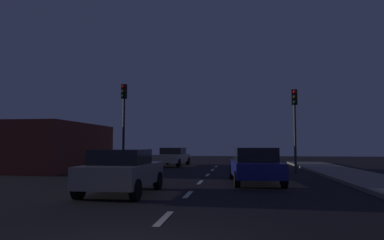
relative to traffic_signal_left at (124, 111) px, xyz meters
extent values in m
plane|color=black|center=(5.38, -8.70, -3.78)|extent=(80.00, 80.00, 0.00)
cube|color=silver|center=(5.38, -13.10, -3.77)|extent=(0.16, 1.60, 0.01)
cube|color=silver|center=(5.38, -9.30, -3.77)|extent=(0.16, 1.60, 0.01)
cube|color=silver|center=(5.38, -5.50, -3.77)|extent=(0.16, 1.60, 0.01)
cube|color=silver|center=(5.38, -1.70, -3.77)|extent=(0.16, 1.60, 0.01)
cube|color=silver|center=(5.38, 2.10, -3.77)|extent=(0.16, 1.60, 0.01)
cube|color=silver|center=(5.38, 5.90, -3.77)|extent=(0.16, 1.60, 0.01)
cylinder|color=black|center=(0.00, 0.02, -1.06)|extent=(0.14, 0.14, 5.44)
cube|color=black|center=(0.00, 0.02, 1.21)|extent=(0.32, 0.24, 0.90)
sphere|color=red|center=(0.00, -0.14, 1.51)|extent=(0.20, 0.20, 0.20)
sphere|color=#3F2D0C|center=(0.00, -0.14, 1.21)|extent=(0.20, 0.20, 0.20)
sphere|color=#0C3319|center=(0.00, -0.14, 0.91)|extent=(0.20, 0.20, 0.20)
cylinder|color=#2D2D30|center=(10.35, 0.02, -1.33)|extent=(0.14, 0.14, 4.89)
cube|color=black|center=(10.35, 0.02, 0.66)|extent=(0.32, 0.24, 0.90)
sphere|color=red|center=(10.35, -0.14, 0.96)|extent=(0.20, 0.20, 0.20)
sphere|color=#3F2D0C|center=(10.35, -0.14, 0.66)|extent=(0.20, 0.20, 0.20)
sphere|color=#0C3319|center=(10.35, -0.14, 0.36)|extent=(0.20, 0.20, 0.20)
cube|color=navy|center=(7.75, -5.52, -3.15)|extent=(2.23, 4.59, 0.61)
cube|color=black|center=(7.77, -5.74, -2.55)|extent=(1.81, 2.13, 0.59)
cylinder|color=black|center=(6.74, -3.91, -3.46)|extent=(0.27, 0.65, 0.64)
cylinder|color=black|center=(8.51, -3.78, -3.46)|extent=(0.27, 0.65, 0.64)
cylinder|color=black|center=(6.99, -7.27, -3.46)|extent=(0.27, 0.65, 0.64)
cylinder|color=black|center=(8.77, -7.13, -3.46)|extent=(0.27, 0.65, 0.64)
cube|color=gray|center=(3.18, -9.46, -3.12)|extent=(1.94, 3.87, 0.68)
cube|color=black|center=(3.17, -9.65, -2.53)|extent=(1.69, 1.75, 0.49)
cylinder|color=black|center=(2.31, -8.08, -3.46)|extent=(0.23, 0.64, 0.64)
cylinder|color=black|center=(4.08, -8.10, -3.46)|extent=(0.23, 0.64, 0.64)
cylinder|color=black|center=(2.27, -10.82, -3.46)|extent=(0.23, 0.64, 0.64)
cylinder|color=black|center=(4.05, -10.84, -3.46)|extent=(0.23, 0.64, 0.64)
cube|color=beige|center=(1.92, 6.26, -3.16)|extent=(2.19, 4.59, 0.59)
cube|color=black|center=(1.94, 6.48, -2.61)|extent=(1.80, 2.12, 0.51)
cylinder|color=black|center=(2.70, 4.51, -3.46)|extent=(0.26, 0.65, 0.64)
cylinder|color=black|center=(0.92, 4.63, -3.46)|extent=(0.26, 0.65, 0.64)
cylinder|color=black|center=(2.92, 7.89, -3.46)|extent=(0.26, 0.65, 0.64)
cylinder|color=black|center=(1.15, 8.00, -3.46)|extent=(0.26, 0.65, 0.64)
cube|color=maroon|center=(-4.77, 0.90, -2.26)|extent=(4.31, 8.72, 3.04)
camera|label=1|loc=(7.03, -20.85, -2.14)|focal=32.56mm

